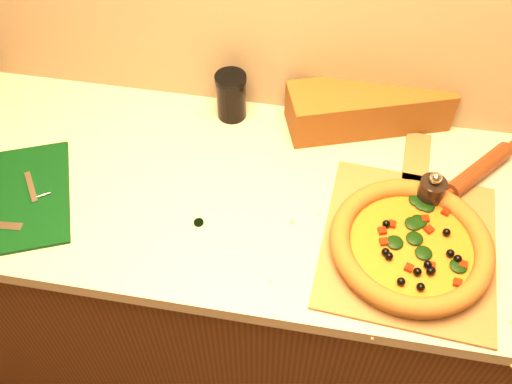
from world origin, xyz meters
name	(u,v)px	position (x,y,z in m)	size (l,w,h in m)	color
cabinet	(262,286)	(0.00, 1.43, 0.43)	(2.80, 0.65, 0.86)	#41210E
countertop	(263,197)	(0.00, 1.43, 0.88)	(2.84, 0.68, 0.04)	#C0B596
pizza_peel	(409,238)	(0.36, 1.34, 0.90)	(0.42, 0.61, 0.01)	brown
pizza	(411,245)	(0.36, 1.31, 0.93)	(0.37, 0.37, 0.05)	#AE7F2B
cutting_board	(19,198)	(-0.60, 1.30, 0.91)	(0.35, 0.40, 0.02)	#05330D
bottle_cap	(199,222)	(-0.14, 1.30, 0.90)	(0.02, 0.02, 0.01)	black
pepper_grinder	(430,193)	(0.40, 1.45, 0.95)	(0.06, 0.06, 0.12)	black
rolling_pin	(479,170)	(0.53, 1.58, 0.92)	(0.23, 0.26, 0.05)	#55210E
bread_bag	(369,106)	(0.24, 1.73, 0.96)	(0.44, 0.14, 0.12)	brown
dark_jar	(231,96)	(-0.13, 1.69, 0.97)	(0.09, 0.09, 0.14)	black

